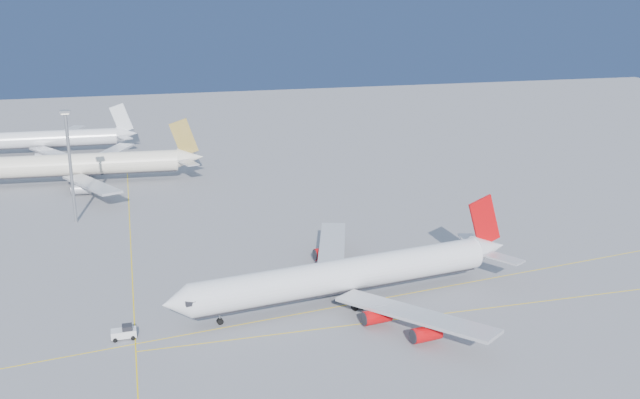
# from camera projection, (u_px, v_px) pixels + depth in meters

# --- Properties ---
(ground) EXTENTS (500.00, 500.00, 0.00)m
(ground) POSITION_uv_depth(u_px,v_px,m) (372.00, 284.00, 123.16)
(ground) COLOR slate
(ground) RESTS_ON ground
(taxiway_lines) EXTENTS (118.86, 140.00, 0.02)m
(taxiway_lines) POSITION_uv_depth(u_px,v_px,m) (281.00, 279.00, 125.33)
(taxiway_lines) COLOR yellow
(taxiway_lines) RESTS_ON ground
(airliner_virgin) EXTENTS (60.97, 54.30, 15.06)m
(airliner_virgin) POSITION_uv_depth(u_px,v_px,m) (351.00, 275.00, 115.53)
(airliner_virgin) COLOR white
(airliner_virgin) RESTS_ON ground
(airliner_etihad) EXTENTS (62.64, 57.76, 16.34)m
(airliner_etihad) POSITION_uv_depth(u_px,v_px,m) (84.00, 165.00, 186.62)
(airliner_etihad) COLOR #EFE5CC
(airliner_etihad) RESTS_ON ground
(airliner_third) EXTENTS (55.64, 51.36, 14.94)m
(airliner_third) POSITION_uv_depth(u_px,v_px,m) (46.00, 139.00, 220.54)
(airliner_third) COLOR white
(airliner_third) RESTS_ON ground
(pushback_tug) EXTENTS (3.62, 2.26, 2.02)m
(pushback_tug) POSITION_uv_depth(u_px,v_px,m) (124.00, 332.00, 103.81)
(pushback_tug) COLOR white
(pushback_tug) RESTS_ON ground
(light_mast) EXTENTS (2.13, 2.13, 24.66)m
(light_mast) POSITION_uv_depth(u_px,v_px,m) (70.00, 157.00, 152.01)
(light_mast) COLOR gray
(light_mast) RESTS_ON ground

